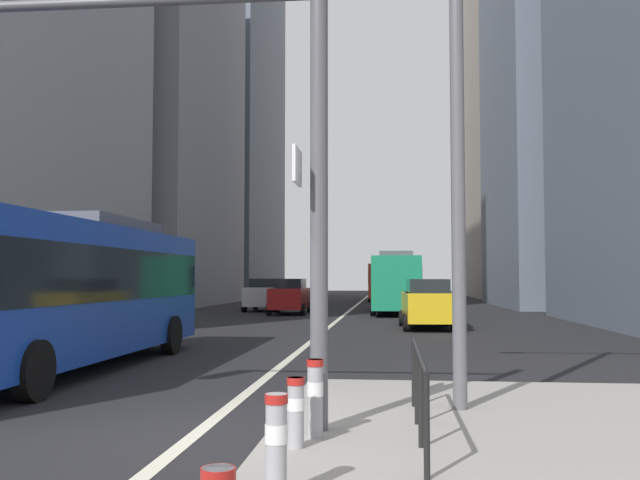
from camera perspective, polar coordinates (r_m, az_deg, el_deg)
name	(u,v)px	position (r m, az deg, el deg)	size (l,w,h in m)	color
ground_plane	(330,326)	(29.02, 0.83, -7.02)	(160.00, 160.00, 0.00)	black
lane_centre_line	(346,314)	(38.97, 2.09, -6.00)	(0.20, 80.00, 0.01)	beige
office_tower_left_mid	(142,116)	(55.05, -14.24, 9.74)	(11.61, 19.31, 28.24)	gray
office_tower_left_far	(218,97)	(78.25, -8.28, 11.43)	(11.43, 21.55, 43.12)	slate
office_tower_right_mid	(594,24)	(55.92, 21.31, 16.02)	(13.95, 17.02, 40.18)	slate
office_tower_right_far	(529,111)	(78.07, 16.56, 10.01)	(12.44, 23.46, 39.01)	gray
city_bus_blue_oncoming	(66,285)	(16.02, -19.91, -3.47)	(2.73, 11.07, 3.40)	#14389E
city_bus_red_receding	(396,280)	(40.49, 6.17, -3.28)	(2.71, 11.47, 3.40)	#198456
city_bus_red_distant	(386,280)	(60.65, 5.42, -3.21)	(2.90, 11.70, 3.40)	red
car_oncoming_mid	(290,296)	(38.83, -2.45, -4.56)	(2.04, 4.58, 1.94)	maroon
car_receding_near	(427,303)	(27.86, 8.69, -5.11)	(2.18, 4.54, 1.94)	gold
car_receding_far	(427,303)	(28.72, 8.67, -5.05)	(2.10, 4.06, 1.94)	#B2A899
car_oncoming_far	(265,294)	(42.50, -4.49, -4.43)	(2.20, 4.20, 1.94)	silver
traffic_signal_gantry	(170,112)	(9.24, -12.09, 10.10)	(5.76, 0.65, 6.00)	#515156
street_lamp_post	(457,50)	(10.68, 11.02, 14.90)	(5.50, 0.32, 8.00)	#56565B
bollard_left	(276,440)	(6.12, -3.57, -15.92)	(0.20, 0.20, 0.87)	#99999E
bollard_right	(296,408)	(7.86, -1.98, -13.48)	(0.20, 0.20, 0.76)	#99999E
bollard_back	(315,394)	(8.32, -0.40, -12.38)	(0.20, 0.20, 0.90)	#99999E
pedestrian_railing	(419,374)	(8.51, 8.00, -10.73)	(0.06, 3.73, 0.98)	black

